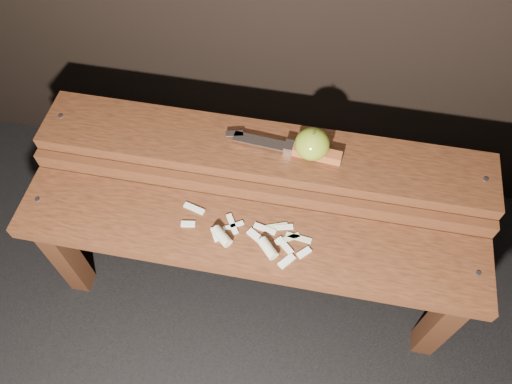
% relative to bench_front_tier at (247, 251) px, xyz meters
% --- Properties ---
extents(ground, '(60.00, 60.00, 0.00)m').
position_rel_bench_front_tier_xyz_m(ground, '(0.00, 0.06, -0.35)').
color(ground, black).
extents(bench_front_tier, '(1.20, 0.20, 0.42)m').
position_rel_bench_front_tier_xyz_m(bench_front_tier, '(0.00, 0.00, 0.00)').
color(bench_front_tier, '#391C0E').
rests_on(bench_front_tier, ground).
extents(bench_rear_tier, '(1.20, 0.21, 0.50)m').
position_rel_bench_front_tier_xyz_m(bench_rear_tier, '(0.00, 0.23, 0.06)').
color(bench_rear_tier, '#391C0E').
rests_on(bench_rear_tier, ground).
extents(apple, '(0.09, 0.09, 0.09)m').
position_rel_bench_front_tier_xyz_m(apple, '(0.12, 0.23, 0.19)').
color(apple, olive).
rests_on(apple, bench_rear_tier).
extents(knife, '(0.31, 0.06, 0.03)m').
position_rel_bench_front_tier_xyz_m(knife, '(0.10, 0.23, 0.16)').
color(knife, '#964821').
rests_on(knife, bench_rear_tier).
extents(apple_scraps, '(0.34, 0.14, 0.03)m').
position_rel_bench_front_tier_xyz_m(apple_scraps, '(0.01, -0.00, 0.08)').
color(apple_scraps, beige).
rests_on(apple_scraps, bench_front_tier).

